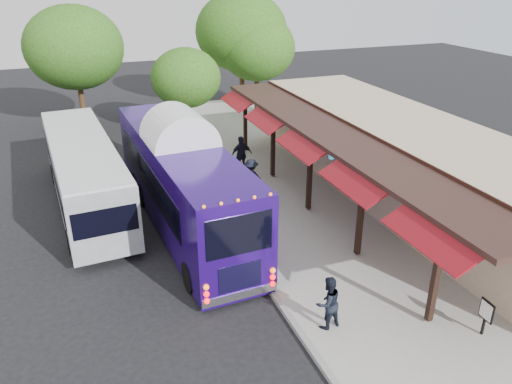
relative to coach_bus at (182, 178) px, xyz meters
name	(u,v)px	position (x,y,z in m)	size (l,w,h in m)	color
ground	(260,279)	(1.45, -4.86, -2.08)	(90.00, 90.00, 0.00)	black
sidewalk	(333,207)	(6.45, -0.86, -2.01)	(10.00, 40.00, 0.15)	#9E9B93
curb	(226,225)	(1.50, -0.86, -2.01)	(0.20, 40.00, 0.16)	gray
station_shelter	(402,159)	(9.83, -0.86, -0.24)	(8.15, 20.00, 3.60)	tan
coach_bus	(182,178)	(0.00, 0.00, 0.00)	(3.22, 12.24, 3.88)	#210861
city_bus	(84,171)	(-3.59, 3.26, -0.41)	(3.20, 11.39, 3.02)	gray
ped_a	(253,200)	(2.65, -0.99, -0.98)	(0.70, 0.46, 1.92)	black
ped_b	(328,303)	(2.31, -7.96, -1.10)	(0.81, 0.63, 1.66)	black
ped_c	(241,155)	(3.95, 4.18, -0.97)	(1.13, 0.47, 1.93)	black
ped_d	(251,178)	(3.42, 1.34, -1.04)	(1.15, 0.66, 1.78)	black
sign_board	(486,312)	(6.30, -9.86, -1.17)	(0.08, 0.51, 1.13)	black
tree_left	(186,78)	(3.06, 11.67, 1.52)	(4.22, 4.22, 5.40)	#382314
tree_mid	(242,32)	(8.36, 16.56, 3.47)	(6.51, 6.51, 8.33)	#382314
tree_right	(257,48)	(9.02, 15.25, 2.50)	(5.37, 5.37, 6.87)	#382314
tree_far	(74,48)	(-2.97, 15.59, 3.08)	(6.05, 6.05, 7.74)	#382314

